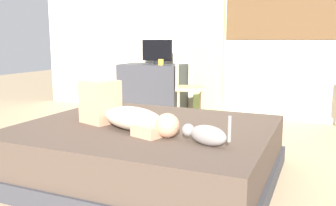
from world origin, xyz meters
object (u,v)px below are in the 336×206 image
object	(u,v)px
cat	(206,134)
desk	(153,89)
cup	(161,62)
chair_by_desk	(185,84)
tv_monitor	(157,52)
bed	(147,151)
person_lying	(124,113)

from	to	relation	value
cat	desk	bearing A→B (deg)	122.26
cup	chair_by_desk	bearing A→B (deg)	-21.61
desk	cup	bearing A→B (deg)	-35.24
tv_monitor	cup	bearing A→B (deg)	-47.90
cat	cup	xyz separation A→B (m)	(-1.43, 2.44, 0.29)
bed	tv_monitor	bearing A→B (deg)	113.21
tv_monitor	cup	xyz separation A→B (m)	(0.12, -0.13, -0.14)
bed	tv_monitor	xyz separation A→B (m)	(-0.96, 2.24, 0.71)
bed	person_lying	world-z (taller)	person_lying
person_lying	cat	xyz separation A→B (m)	(0.71, -0.19, -0.05)
tv_monitor	cup	distance (m)	0.23
cup	chair_by_desk	world-z (taller)	chair_by_desk
chair_by_desk	person_lying	bearing A→B (deg)	-81.83
cat	desk	world-z (taller)	desk
cat	bed	bearing A→B (deg)	150.74
tv_monitor	bed	bearing A→B (deg)	-66.79
person_lying	cat	bearing A→B (deg)	-15.06
person_lying	tv_monitor	size ratio (longest dim) A/B	1.94
cup	chair_by_desk	size ratio (longest dim) A/B	0.10
desk	chair_by_desk	distance (m)	0.70
bed	cup	world-z (taller)	cup
bed	person_lying	xyz separation A→B (m)	(-0.12, -0.14, 0.33)
bed	person_lying	bearing A→B (deg)	-129.48
cat	cup	bearing A→B (deg)	120.45
person_lying	desk	xyz separation A→B (m)	(-0.91, 2.38, -0.17)
bed	chair_by_desk	distance (m)	2.00
cat	chair_by_desk	size ratio (longest dim) A/B	0.41
bed	chair_by_desk	bearing A→B (deg)	102.10
tv_monitor	desk	bearing A→B (deg)	180.00
person_lying	desk	distance (m)	2.55
person_lying	desk	bearing A→B (deg)	110.96
cat	tv_monitor	size ratio (longest dim) A/B	0.73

